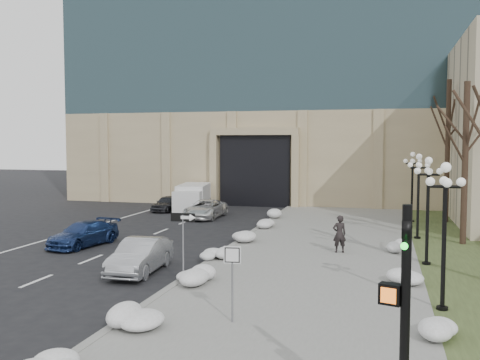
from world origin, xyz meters
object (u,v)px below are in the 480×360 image
object	(u,v)px
car_e	(167,203)
car_b	(140,256)
car_c	(83,234)
one_way_sign	(187,226)
keep_sign	(232,268)
lamppost_a	(445,216)
box_truck	(193,197)
traffic_signal	(403,327)
lamppost_c	(418,185)
pedestrian	(339,234)
car_d	(205,209)
lamppost_d	(412,177)
lamppost_b	(428,196)

from	to	relation	value
car_e	car_b	bearing A→B (deg)	-66.51
car_c	one_way_sign	xyz separation A→B (m)	(7.83, -5.53, 1.59)
keep_sign	lamppost_a	bearing A→B (deg)	17.94
box_truck	lamppost_a	size ratio (longest dim) A/B	1.37
traffic_signal	keep_sign	bearing A→B (deg)	148.59
lamppost_c	car_c	bearing A→B (deg)	-159.71
car_c	pedestrian	xyz separation A→B (m)	(13.02, 1.22, 0.38)
box_truck	keep_sign	size ratio (longest dim) A/B	2.76
box_truck	traffic_signal	bearing A→B (deg)	-73.67
lamppost_a	car_d	bearing A→B (deg)	127.71
one_way_sign	keep_sign	world-z (taller)	one_way_sign
car_c	lamppost_d	size ratio (longest dim) A/B	0.91
lamppost_b	box_truck	bearing A→B (deg)	135.79
one_way_sign	lamppost_b	bearing A→B (deg)	27.38
one_way_sign	keep_sign	bearing A→B (deg)	-57.24
car_b	lamppost_a	distance (m)	11.97
car_c	lamppost_b	size ratio (longest dim) A/B	0.91
car_d	lamppost_b	distance (m)	18.43
pedestrian	traffic_signal	world-z (taller)	traffic_signal
car_d	one_way_sign	world-z (taller)	one_way_sign
one_way_sign	traffic_signal	xyz separation A→B (m)	(7.53, -9.27, -0.09)
car_b	lamppost_d	xyz separation A→B (m)	(11.50, 17.20, 2.37)
box_truck	lamppost_b	bearing A→B (deg)	-54.11
car_d	traffic_signal	distance (m)	29.10
car_d	pedestrian	xyz separation A→B (m)	(10.21, -10.19, 0.37)
car_d	lamppost_d	size ratio (longest dim) A/B	0.98
car_c	box_truck	xyz separation A→B (m)	(0.23, 15.91, 0.33)
box_truck	one_way_sign	xyz separation A→B (m)	(7.60, -21.44, 1.26)
box_truck	keep_sign	xyz separation A→B (m)	(10.56, -25.58, 0.77)
pedestrian	lamppost_b	world-z (taller)	lamppost_b
lamppost_c	lamppost_d	bearing A→B (deg)	90.00
keep_sign	pedestrian	bearing A→B (deg)	70.84
car_c	car_e	world-z (taller)	car_c
keep_sign	lamppost_b	world-z (taller)	lamppost_b
pedestrian	box_truck	world-z (taller)	box_truck
car_c	car_d	xyz separation A→B (m)	(2.81, 11.41, 0.02)
pedestrian	lamppost_c	world-z (taller)	lamppost_c
lamppost_a	lamppost_c	xyz separation A→B (m)	(0.00, 13.00, 0.00)
box_truck	keep_sign	world-z (taller)	keep_sign
pedestrian	box_truck	size ratio (longest dim) A/B	0.27
lamppost_c	lamppost_d	distance (m)	6.50
car_c	lamppost_d	distance (m)	21.27
lamppost_d	one_way_sign	bearing A→B (deg)	-116.32
pedestrian	traffic_signal	xyz separation A→B (m)	(2.34, -16.02, 1.12)
car_d	lamppost_c	xyz separation A→B (m)	(14.05, -5.18, 2.42)
pedestrian	lamppost_c	bearing A→B (deg)	-148.13
car_d	box_truck	world-z (taller)	box_truck
one_way_sign	lamppost_d	world-z (taller)	lamppost_d
car_b	traffic_signal	xyz separation A→B (m)	(10.00, -10.34, 1.43)
pedestrian	lamppost_b	size ratio (longest dim) A/B	0.38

